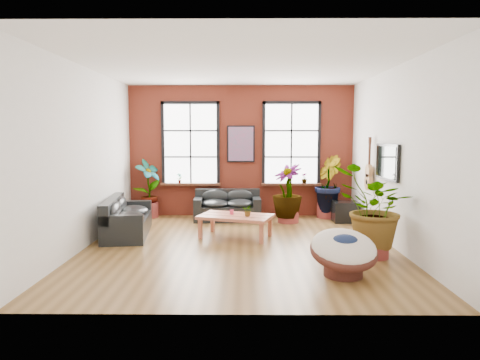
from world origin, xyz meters
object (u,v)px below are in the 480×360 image
object	(u,v)px
coffee_table	(236,218)
papasan_chair	(344,251)
sofa_back	(227,206)
sofa_left	(125,218)

from	to	relation	value
coffee_table	papasan_chair	world-z (taller)	papasan_chair
sofa_back	coffee_table	distance (m)	1.94
coffee_table	papasan_chair	bearing A→B (deg)	-37.58
coffee_table	papasan_chair	xyz separation A→B (m)	(1.72, -2.50, -0.03)
sofa_left	coffee_table	world-z (taller)	sofa_left
sofa_back	papasan_chair	distance (m)	4.84
coffee_table	papasan_chair	size ratio (longest dim) A/B	1.52
coffee_table	sofa_left	bearing A→B (deg)	-167.37
sofa_back	sofa_left	size ratio (longest dim) A/B	0.80
sofa_left	papasan_chair	xyz separation A→B (m)	(4.15, -2.72, 0.03)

